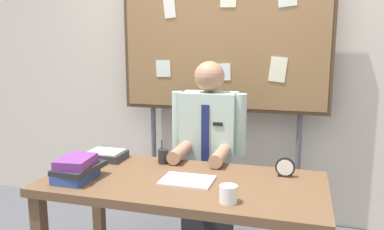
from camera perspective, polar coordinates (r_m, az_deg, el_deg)
The scene contains 10 objects.
back_wall at distance 3.42m, azimuth 5.23°, elevation 7.33°, with size 6.40×0.08×2.70m, color beige.
desk at distance 2.32m, azimuth -1.34°, elevation -11.63°, with size 1.63×0.77×0.75m.
person at distance 2.89m, azimuth 2.43°, elevation -7.14°, with size 0.55×0.56×1.41m.
bulletin_board at distance 3.21m, azimuth 4.59°, elevation 11.32°, with size 1.73×0.09×2.23m.
book_stack at distance 2.37m, azimuth -16.60°, elevation -7.57°, with size 0.22×0.30×0.13m.
open_notebook at distance 2.26m, azimuth -0.70°, elevation -9.59°, with size 0.30×0.22×0.01m, color silver.
desk_clock at distance 2.39m, azimuth 13.55°, elevation -7.59°, with size 0.12×0.04×0.12m.
coffee_mug at distance 1.97m, azimuth 5.38°, elevation -11.50°, with size 0.09×0.09×0.09m, color white.
pen_holder at distance 2.58m, azimuth -4.25°, elevation -6.06°, with size 0.07×0.07×0.16m.
paper_tray at distance 2.74m, azimuth -12.58°, elevation -5.78°, with size 0.26×0.20×0.06m.
Camera 1 is at (0.65, -2.05, 1.53)m, focal length 36.23 mm.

